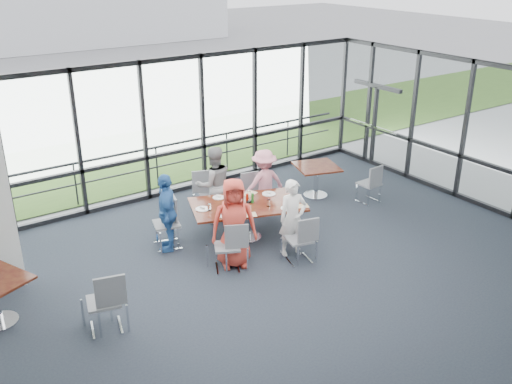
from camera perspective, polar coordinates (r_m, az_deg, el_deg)
floor at (r=9.73m, az=2.10°, el=-10.37°), size 12.00×10.00×0.02m
ceiling at (r=8.41m, az=2.42°, el=8.24°), size 12.00×10.00×0.04m
curtain_wall_back at (r=13.03m, az=-11.11°, el=5.86°), size 12.00×0.10×3.20m
curtain_wall_right at (r=13.23m, az=23.60°, el=4.61°), size 0.10×10.00×3.20m
exit_door at (r=15.56m, az=11.74°, el=6.48°), size 0.12×1.60×2.10m
apron at (r=18.01m, az=-17.33°, el=4.58°), size 80.00×70.00×0.02m
grass_strip at (r=16.19m, az=-15.08°, el=2.92°), size 80.00×5.00×0.01m
guard_rail at (r=13.91m, az=-11.79°, el=2.10°), size 12.00×0.06×0.06m
main_table at (r=11.27m, az=-0.87°, el=-1.64°), size 2.47×1.88×0.75m
side_table_right at (r=13.32m, az=6.08°, el=2.20°), size 1.18×1.18×0.75m
diner_near_left at (r=10.22m, az=-2.23°, el=-3.12°), size 0.97×0.83×1.69m
diner_near_right at (r=10.63m, az=3.69°, el=-2.63°), size 0.63×0.52×1.50m
diner_far_left at (r=11.96m, az=-4.23°, el=0.76°), size 0.89×0.64×1.66m
diner_far_right at (r=12.24m, az=0.81°, el=0.91°), size 1.01×0.59×1.49m
diner_end at (r=10.93m, az=-8.89°, el=-2.00°), size 0.87×1.04×1.55m
chair_main_nl at (r=10.26m, az=-2.91°, el=-5.48°), size 0.60×0.60×0.91m
chair_main_nr at (r=10.54m, az=4.33°, el=-4.74°), size 0.53×0.53×0.90m
chair_main_fl at (r=12.28m, az=-4.51°, el=-0.34°), size 0.63×0.63×0.98m
chair_main_fr at (r=12.43m, az=0.05°, el=-0.23°), size 0.52×0.52×0.88m
chair_main_end at (r=11.13m, az=-8.94°, el=-3.16°), size 0.59×0.59×0.98m
chair_spare_la at (r=8.99m, az=-15.01°, el=-10.54°), size 0.58×0.58×0.98m
chair_spare_r at (r=13.23m, az=11.23°, el=0.81°), size 0.46×0.46×0.89m
plate_nl at (r=10.74m, az=-3.16°, el=-2.31°), size 0.27×0.27×0.01m
plate_nr at (r=11.02m, az=3.16°, el=-1.63°), size 0.26×0.26×0.01m
plate_fl at (r=11.51m, az=-3.76°, el=-0.54°), size 0.25×0.25×0.01m
plate_fr at (r=11.65m, az=1.29°, el=-0.18°), size 0.28×0.28×0.01m
plate_end at (r=11.01m, az=-5.37°, el=-1.71°), size 0.27×0.27×0.01m
tumbler_a at (r=10.92m, az=-1.92°, el=-1.50°), size 0.06×0.06×0.13m
tumbler_b at (r=11.08m, az=1.27°, el=-1.10°), size 0.07×0.07×0.14m
tumbler_c at (r=11.52m, az=-0.71°, el=-0.13°), size 0.07×0.07×0.14m
tumbler_d at (r=10.92m, az=-4.69°, el=-1.54°), size 0.07×0.07×0.14m
menu_a at (r=10.74m, az=-0.78°, el=-2.30°), size 0.37×0.32×0.00m
menu_b at (r=11.14m, az=4.56°, el=-1.41°), size 0.32×0.28×0.00m
menu_c at (r=11.67m, az=-0.67°, el=-0.16°), size 0.37×0.32×0.00m
condiment_caddy at (r=11.25m, az=-0.67°, el=-0.97°), size 0.10×0.07×0.04m
ketchup_bottle at (r=11.25m, az=-0.89°, el=-0.60°), size 0.06×0.06×0.18m
green_bottle at (r=11.22m, az=-0.35°, el=-0.61°), size 0.05×0.05×0.20m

